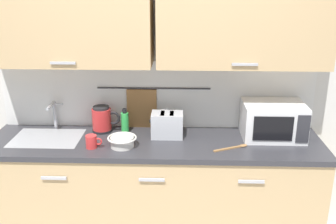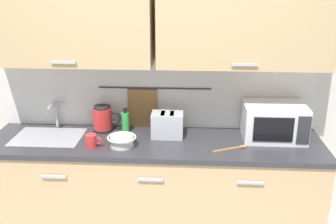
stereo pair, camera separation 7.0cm
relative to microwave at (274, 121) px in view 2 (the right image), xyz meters
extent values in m
cube|color=tan|center=(-0.90, -0.11, -0.61)|extent=(2.50, 0.60, 0.86)
cube|color=#B7B7BC|center=(-1.59, -0.42, -0.30)|extent=(0.18, 0.02, 0.02)
cube|color=#B7B7BC|center=(-0.90, -0.42, -0.30)|extent=(0.18, 0.02, 0.02)
cube|color=#B7B7BC|center=(-0.21, -0.42, -0.30)|extent=(0.18, 0.02, 0.02)
cube|color=#333338|center=(-0.90, -0.11, -0.16)|extent=(2.53, 0.63, 0.04)
cube|color=#9EA0A5|center=(-1.73, -0.09, -0.18)|extent=(0.52, 0.38, 0.09)
cube|color=silver|center=(-0.90, 0.22, 0.21)|extent=(3.70, 0.06, 2.50)
cube|color=silver|center=(-0.90, 0.19, 0.14)|extent=(2.50, 0.01, 0.55)
cube|color=tan|center=(-1.53, 0.03, 0.77)|extent=(1.23, 0.33, 0.70)
cube|color=#B7B7BC|center=(-1.53, -0.15, 0.47)|extent=(0.18, 0.01, 0.02)
cube|color=tan|center=(-0.26, 0.03, 0.77)|extent=(1.23, 0.33, 0.70)
cube|color=#B7B7BC|center=(-0.26, -0.15, 0.47)|extent=(0.18, 0.01, 0.02)
cylinder|color=#333338|center=(-0.92, 0.17, 0.19)|extent=(0.90, 0.01, 0.01)
cube|color=olive|center=(-1.02, 0.17, 0.01)|extent=(0.24, 0.02, 0.34)
cylinder|color=#B2B5BA|center=(-1.73, 0.14, -0.03)|extent=(0.03, 0.03, 0.22)
cylinder|color=#B2B5BA|center=(-1.73, 0.06, 0.07)|extent=(0.02, 0.16, 0.02)
cube|color=#B2B5BA|center=(-1.69, 0.14, 0.06)|extent=(0.07, 0.02, 0.01)
cube|color=white|center=(0.00, 0.00, 0.00)|extent=(0.46, 0.34, 0.27)
cube|color=black|center=(-0.04, -0.17, 0.00)|extent=(0.29, 0.01, 0.18)
cube|color=#2D2D33|center=(0.18, -0.17, 0.00)|extent=(0.09, 0.01, 0.21)
cylinder|color=black|center=(-1.33, 0.07, -0.13)|extent=(0.16, 0.16, 0.02)
cylinder|color=red|center=(-1.33, 0.07, -0.03)|extent=(0.15, 0.15, 0.17)
cylinder|color=#262628|center=(-1.33, 0.07, 0.06)|extent=(0.13, 0.13, 0.02)
torus|color=black|center=(-1.24, 0.07, -0.02)|extent=(0.11, 0.02, 0.11)
cylinder|color=green|center=(-1.14, 0.06, -0.06)|extent=(0.06, 0.06, 0.16)
cylinder|color=black|center=(-1.14, 0.06, 0.04)|extent=(0.03, 0.03, 0.04)
cylinder|color=red|center=(-1.35, -0.25, -0.09)|extent=(0.08, 0.08, 0.09)
torus|color=red|center=(-1.29, -0.25, -0.09)|extent=(0.06, 0.01, 0.06)
cylinder|color=silver|center=(-1.13, -0.22, -0.10)|extent=(0.17, 0.17, 0.07)
torus|color=silver|center=(-1.13, -0.22, -0.07)|extent=(0.21, 0.21, 0.01)
cube|color=#B7BABF|center=(-0.81, -0.02, -0.04)|extent=(0.24, 0.17, 0.19)
cube|color=black|center=(-0.84, -0.02, 0.05)|extent=(0.03, 0.12, 0.01)
cube|color=black|center=(-0.77, -0.02, 0.05)|extent=(0.03, 0.12, 0.01)
cube|color=black|center=(-0.93, -0.02, -0.01)|extent=(0.02, 0.02, 0.02)
cube|color=#9E7042|center=(-0.37, -0.25, -0.13)|extent=(0.21, 0.11, 0.01)
ellipsoid|color=#9E7042|center=(-0.24, -0.19, -0.13)|extent=(0.07, 0.06, 0.01)
camera|label=1|loc=(-0.70, -2.82, 1.05)|focal=41.97mm
camera|label=2|loc=(-0.63, -2.82, 1.05)|focal=41.97mm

